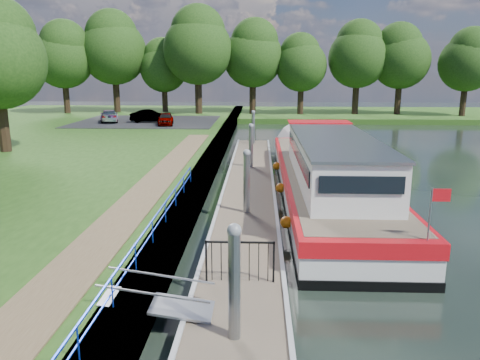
{
  "coord_description": "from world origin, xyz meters",
  "views": [
    {
      "loc": [
        0.49,
        -9.4,
        5.95
      ],
      "look_at": [
        -0.32,
        9.85,
        1.4
      ],
      "focal_mm": 35.0,
      "sensor_mm": 36.0,
      "label": 1
    }
  ],
  "objects_px": {
    "barge": "(323,172)",
    "car_b": "(150,116)",
    "pontoon": "(249,189)",
    "car_c": "(109,116)",
    "car_a": "(166,119)"
  },
  "relations": [
    {
      "from": "car_a",
      "to": "car_b",
      "type": "height_order",
      "value": "car_b"
    },
    {
      "from": "barge",
      "to": "car_c",
      "type": "height_order",
      "value": "barge"
    },
    {
      "from": "car_a",
      "to": "car_c",
      "type": "distance_m",
      "value": 6.67
    },
    {
      "from": "pontoon",
      "to": "car_c",
      "type": "height_order",
      "value": "car_c"
    },
    {
      "from": "pontoon",
      "to": "barge",
      "type": "bearing_deg",
      "value": -0.93
    },
    {
      "from": "car_c",
      "to": "car_a",
      "type": "bearing_deg",
      "value": 140.91
    },
    {
      "from": "barge",
      "to": "car_c",
      "type": "bearing_deg",
      "value": 126.94
    },
    {
      "from": "barge",
      "to": "car_a",
      "type": "height_order",
      "value": "barge"
    },
    {
      "from": "car_a",
      "to": "pontoon",
      "type": "bearing_deg",
      "value": -77.46
    },
    {
      "from": "pontoon",
      "to": "car_b",
      "type": "relative_size",
      "value": 7.99
    },
    {
      "from": "car_c",
      "to": "car_b",
      "type": "bearing_deg",
      "value": 159.74
    },
    {
      "from": "pontoon",
      "to": "car_a",
      "type": "relative_size",
      "value": 8.68
    },
    {
      "from": "barge",
      "to": "car_b",
      "type": "relative_size",
      "value": 5.63
    },
    {
      "from": "car_b",
      "to": "car_c",
      "type": "distance_m",
      "value": 4.14
    },
    {
      "from": "car_a",
      "to": "car_c",
      "type": "bearing_deg",
      "value": 149.87
    }
  ]
}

